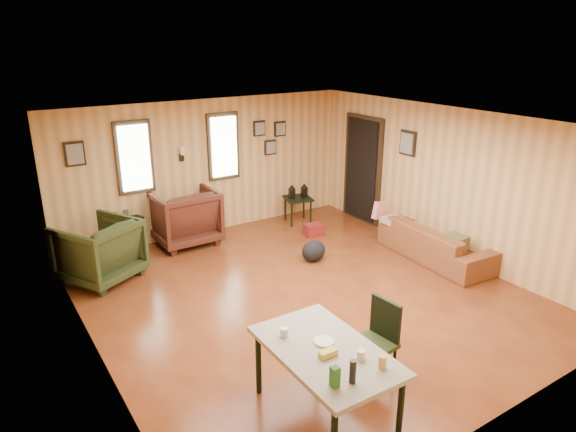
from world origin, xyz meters
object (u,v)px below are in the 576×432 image
Objects in this scene: sofa at (436,237)px; dining_table at (326,356)px; side_table at (298,196)px; end_table at (122,228)px; recliner_brown at (184,214)px; recliner_green at (99,248)px.

sofa is 1.36× the size of dining_table.
sofa is 2.79m from side_table.
end_table is 0.91× the size of side_table.
sofa is 1.85× the size of recliner_brown.
side_table is 0.53× the size of dining_table.
end_table is 5.08m from dining_table.
recliner_brown is 1.38× the size of side_table.
side_table is (3.81, 0.45, 0.02)m from recliner_green.
end_table is at bearing 56.38° from sofa.
recliner_brown is at bearing 174.27° from side_table.
end_table is (-0.99, 0.26, -0.14)m from recliner_brown.
end_table is (0.60, 0.93, -0.11)m from recliner_green.
dining_table is (-2.80, -4.57, 0.14)m from side_table.
sofa is 2.80× the size of end_table.
recliner_brown reaches higher than side_table.
end_table is at bearing -150.63° from recliner_green.
recliner_brown is at bearing 174.99° from recliner_green.
dining_table is at bearing -85.38° from end_table.
recliner_green reaches higher than side_table.
dining_table is (0.41, -5.06, 0.27)m from end_table.
recliner_green is 1.43× the size of end_table.
recliner_brown is at bearing -14.88° from end_table.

